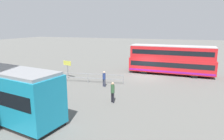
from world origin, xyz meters
name	(u,v)px	position (x,y,z in m)	size (l,w,h in m)	color
ground_plane	(145,77)	(0.00, 0.00, 0.00)	(160.00, 160.00, 0.00)	slate
double_decker_bus	(171,60)	(-3.00, -2.60, 1.99)	(11.07, 2.91, 3.90)	red
pedestrian_near_railing	(104,78)	(3.40, 5.74, 0.98)	(0.41, 0.41, 1.70)	#33384C
pedestrian_crossing	(113,91)	(1.02, 9.83, 1.05)	(0.45, 0.45, 1.81)	black
pedestrian_railing	(88,76)	(5.73, 4.83, 0.74)	(8.17, 1.20, 1.08)	gray
info_sign	(67,66)	(9.00, 3.86, 1.62)	(1.22, 0.37, 2.31)	slate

